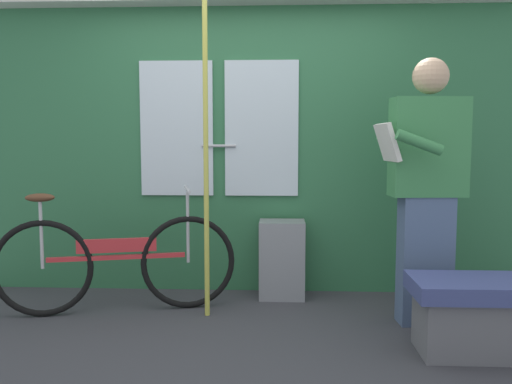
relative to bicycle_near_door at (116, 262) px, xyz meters
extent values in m
cube|color=#38383D|center=(0.89, -0.74, -0.39)|extent=(5.52, 4.38, 0.04)
cube|color=#2D6B42|center=(0.89, 0.65, 0.80)|extent=(4.52, 0.08, 2.34)
cube|color=silver|center=(0.34, 0.60, 0.98)|extent=(0.60, 0.02, 1.10)
cube|color=silver|center=(1.04, 0.60, 0.98)|extent=(0.60, 0.02, 1.10)
cylinder|color=#B2B2B7|center=(0.69, 0.58, 0.84)|extent=(0.28, 0.02, 0.02)
cube|color=silver|center=(0.89, 0.55, 1.98)|extent=(4.52, 0.28, 0.04)
torus|color=black|center=(0.51, 0.12, -0.02)|extent=(0.69, 0.21, 0.70)
torus|color=black|center=(-0.49, -0.12, -0.02)|extent=(0.69, 0.21, 0.70)
cube|color=red|center=(0.01, 0.00, 0.04)|extent=(0.96, 0.26, 0.03)
cube|color=red|center=(0.01, 0.00, 0.12)|extent=(0.56, 0.16, 0.10)
cylinder|color=#B7B7BC|center=(-0.49, -0.12, 0.23)|extent=(0.02, 0.02, 0.51)
ellipsoid|color=brown|center=(-0.49, -0.12, 0.48)|extent=(0.22, 0.13, 0.06)
cylinder|color=#B7B7BC|center=(0.51, 0.12, 0.25)|extent=(0.02, 0.02, 0.55)
cylinder|color=#B7B7BC|center=(0.51, 0.12, 0.52)|extent=(0.13, 0.43, 0.02)
cube|color=slate|center=(2.19, -0.13, 0.07)|extent=(0.36, 0.21, 0.88)
cube|color=#387F47|center=(2.19, -0.13, 0.84)|extent=(0.51, 0.24, 0.66)
sphere|color=tan|center=(2.19, -0.13, 1.31)|extent=(0.24, 0.24, 0.24)
cube|color=silver|center=(1.91, -0.15, 0.87)|extent=(0.14, 0.35, 0.26)
cylinder|color=#387F47|center=(2.07, -0.36, 0.87)|extent=(0.31, 0.09, 0.17)
cylinder|color=#387F47|center=(2.03, 0.08, 0.87)|extent=(0.31, 0.09, 0.17)
cube|color=gray|center=(1.21, 0.43, -0.06)|extent=(0.36, 0.28, 0.62)
cylinder|color=#C6C14C|center=(0.67, -0.04, 0.80)|extent=(0.04, 0.04, 2.34)
cube|color=#3D477F|center=(2.32, -0.66, 0.03)|extent=(0.70, 0.44, 0.10)
cube|color=slate|center=(2.32, -0.66, -0.20)|extent=(0.60, 0.36, 0.35)
camera|label=1|loc=(1.20, -3.70, 0.88)|focal=36.77mm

